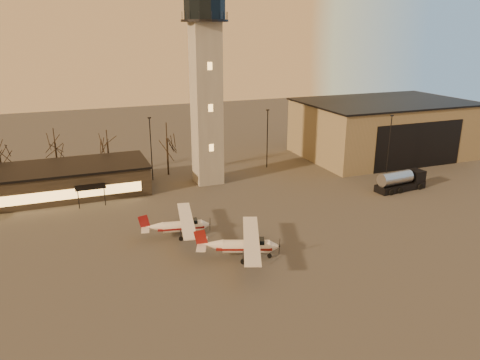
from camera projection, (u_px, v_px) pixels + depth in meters
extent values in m
plane|color=#3E3B39|center=(298.00, 267.00, 47.44)|extent=(220.00, 220.00, 0.00)
cube|color=gray|center=(207.00, 106.00, 70.32)|extent=(4.00, 4.00, 24.00)
cylinder|color=black|center=(205.00, 21.00, 66.57)|extent=(6.80, 6.80, 0.30)
cylinder|color=black|center=(204.00, 7.00, 66.00)|extent=(6.00, 6.00, 3.40)
cube|color=#806E53|center=(383.00, 129.00, 88.49)|extent=(30.00, 20.00, 10.00)
cube|color=black|center=(385.00, 102.00, 86.90)|extent=(30.60, 20.60, 0.30)
cube|color=black|center=(419.00, 146.00, 79.92)|extent=(18.00, 0.10, 8.00)
cube|color=black|center=(59.00, 182.00, 67.56)|extent=(25.00, 10.00, 4.00)
cube|color=black|center=(57.00, 167.00, 66.89)|extent=(25.40, 10.40, 0.30)
cube|color=#EDAC53|center=(60.00, 195.00, 63.23)|extent=(22.00, 0.08, 1.40)
cube|color=black|center=(90.00, 187.00, 63.44)|extent=(4.00, 2.00, 0.20)
cylinder|color=black|center=(151.00, 150.00, 73.25)|extent=(0.16, 0.16, 10.00)
cube|color=black|center=(149.00, 118.00, 71.69)|extent=(0.50, 0.25, 0.18)
cylinder|color=black|center=(267.00, 139.00, 80.18)|extent=(0.16, 0.16, 10.00)
cube|color=black|center=(268.00, 110.00, 78.62)|extent=(0.50, 0.25, 0.18)
cylinder|color=black|center=(389.00, 147.00, 75.08)|extent=(0.16, 0.16, 10.00)
cube|color=black|center=(392.00, 116.00, 73.53)|extent=(0.50, 0.25, 0.18)
cylinder|color=black|center=(1.00, 167.00, 71.61)|extent=(0.28, 0.28, 5.74)
cylinder|color=black|center=(109.00, 159.00, 77.22)|extent=(0.28, 0.28, 5.25)
cylinder|color=black|center=(168.00, 157.00, 76.65)|extent=(0.28, 0.28, 6.16)
cylinder|color=black|center=(216.00, 152.00, 81.73)|extent=(0.28, 0.28, 4.97)
cylinder|color=black|center=(57.00, 159.00, 76.17)|extent=(0.28, 0.28, 5.60)
cylinder|color=silver|center=(246.00, 246.00, 48.98)|extent=(5.12, 3.09, 1.40)
cone|color=silver|center=(274.00, 246.00, 48.99)|extent=(1.38, 1.59, 1.33)
cone|color=silver|center=(211.00, 245.00, 48.92)|extent=(2.83, 2.03, 1.18)
cube|color=black|center=(256.00, 242.00, 48.83)|extent=(1.91, 1.64, 0.75)
cube|color=#61110D|center=(244.00, 247.00, 48.99)|extent=(5.94, 3.44, 0.24)
cube|color=silver|center=(251.00, 239.00, 48.72)|extent=(5.77, 11.62, 0.15)
cube|color=silver|center=(202.00, 244.00, 48.88)|extent=(2.18, 3.66, 0.09)
cube|color=#61110D|center=(201.00, 238.00, 48.65)|extent=(1.42, 0.62, 1.82)
cylinder|color=silver|center=(183.00, 226.00, 54.22)|extent=(4.69, 2.09, 1.28)
cone|color=silver|center=(205.00, 225.00, 54.69)|extent=(1.10, 1.36, 1.22)
cone|color=silver|center=(153.00, 227.00, 53.58)|extent=(2.53, 1.50, 1.08)
cube|color=black|center=(191.00, 222.00, 54.26)|extent=(1.64, 1.29, 0.69)
cube|color=#620E11|center=(181.00, 227.00, 54.20)|extent=(5.48, 2.28, 0.22)
cube|color=silver|center=(187.00, 220.00, 54.07)|extent=(3.44, 10.93, 0.14)
cube|color=silver|center=(145.00, 227.00, 53.39)|extent=(1.47, 3.36, 0.08)
cube|color=#620E11|center=(144.00, 222.00, 53.16)|extent=(1.36, 0.33, 1.67)
cube|color=black|center=(400.00, 187.00, 70.09)|extent=(8.31, 3.02, 1.05)
cube|color=black|center=(416.00, 176.00, 70.99)|extent=(2.10, 2.36, 1.72)
cube|color=black|center=(419.00, 173.00, 71.19)|extent=(0.26, 1.82, 0.96)
cylinder|color=#B3B3B8|center=(395.00, 178.00, 69.14)|extent=(5.52, 2.48, 2.01)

